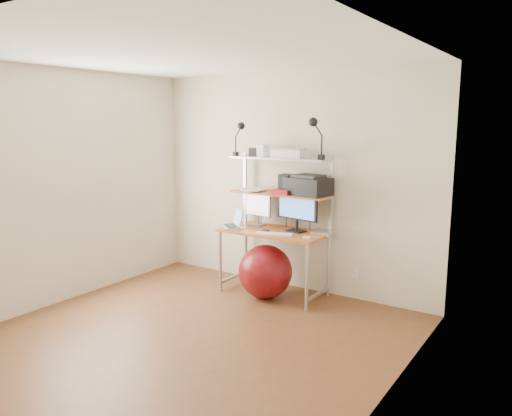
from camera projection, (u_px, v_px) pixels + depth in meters
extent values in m
plane|color=brown|center=(190.00, 338.00, 4.53)|extent=(3.60, 3.60, 0.00)
plane|color=silver|center=(184.00, 53.00, 4.10)|extent=(3.60, 3.60, 0.00)
plane|color=beige|center=(290.00, 182.00, 5.80)|extent=(3.60, 0.00, 3.60)
plane|color=beige|center=(59.00, 188.00, 5.30)|extent=(0.00, 3.60, 3.60)
plane|color=beige|center=(391.00, 226.00, 3.34)|extent=(0.00, 3.60, 3.60)
cube|color=#BB5E24|center=(274.00, 232.00, 5.59)|extent=(1.20, 0.60, 0.03)
cylinder|color=#B4B4B9|center=(220.00, 261.00, 5.74)|extent=(0.04, 0.04, 0.71)
cylinder|color=#B4B4B9|center=(246.00, 252.00, 6.17)|extent=(0.04, 0.04, 0.71)
cylinder|color=#B4B4B9|center=(307.00, 278.00, 5.13)|extent=(0.04, 0.04, 0.71)
cylinder|color=#B4B4B9|center=(328.00, 266.00, 5.56)|extent=(0.04, 0.04, 0.71)
cube|color=#B4B4B9|center=(245.00, 188.00, 6.04)|extent=(0.03, 0.04, 0.84)
cube|color=#B4B4B9|center=(331.00, 195.00, 5.42)|extent=(0.03, 0.04, 0.84)
cube|color=#BB5E24|center=(280.00, 194.00, 5.63)|extent=(1.18, 0.34, 0.02)
cube|color=#B4B4B9|center=(280.00, 158.00, 5.56)|extent=(1.18, 0.34, 0.02)
cube|color=silver|center=(356.00, 273.00, 5.48)|extent=(0.08, 0.01, 0.12)
cube|color=#A7A7AB|center=(257.00, 225.00, 5.86)|extent=(0.18, 0.14, 0.01)
cylinder|color=#A7A7AB|center=(258.00, 220.00, 5.86)|extent=(0.03, 0.03, 0.09)
cube|color=#A7A7AB|center=(258.00, 205.00, 5.83)|extent=(0.37, 0.07, 0.27)
plane|color=white|center=(257.00, 205.00, 5.82)|extent=(0.33, 0.04, 0.33)
cube|color=black|center=(296.00, 231.00, 5.52)|extent=(0.21, 0.18, 0.01)
cylinder|color=black|center=(297.00, 225.00, 5.52)|extent=(0.03, 0.03, 0.12)
cube|color=black|center=(297.00, 206.00, 5.49)|extent=(0.53, 0.11, 0.32)
plane|color=#4182DE|center=(296.00, 206.00, 5.47)|extent=(0.47, 0.07, 0.48)
cube|color=silver|center=(232.00, 227.00, 5.75)|extent=(0.38, 0.37, 0.02)
cube|color=#2B2B2E|center=(232.00, 226.00, 5.75)|extent=(0.29, 0.28, 0.00)
cube|color=silver|center=(241.00, 217.00, 5.76)|extent=(0.28, 0.25, 0.20)
plane|color=#6A8CB1|center=(241.00, 217.00, 5.76)|extent=(0.26, 0.24, 0.28)
cube|color=silver|center=(274.00, 234.00, 5.39)|extent=(0.42, 0.23, 0.01)
cube|color=silver|center=(307.00, 237.00, 5.19)|extent=(0.09, 0.07, 0.02)
cube|color=silver|center=(322.00, 232.00, 5.39)|extent=(0.24, 0.24, 0.04)
cube|color=black|center=(264.00, 231.00, 5.53)|extent=(0.10, 0.14, 0.01)
cube|color=black|center=(308.00, 186.00, 5.43)|extent=(0.52, 0.40, 0.19)
cube|color=#2B2B2E|center=(308.00, 176.00, 5.41)|extent=(0.36, 0.29, 0.03)
cube|color=black|center=(287.00, 184.00, 5.59)|extent=(0.15, 0.15, 0.21)
cube|color=red|center=(281.00, 192.00, 5.49)|extent=(0.21, 0.15, 0.05)
cube|color=silver|center=(290.00, 154.00, 5.50)|extent=(0.38, 0.25, 0.08)
cube|color=#A7A7AB|center=(290.00, 149.00, 5.50)|extent=(0.32, 0.19, 0.01)
cube|color=silver|center=(263.00, 151.00, 5.68)|extent=(0.14, 0.12, 0.13)
cube|color=#2B2B2E|center=(254.00, 152.00, 5.78)|extent=(0.11, 0.11, 0.09)
cube|color=black|center=(236.00, 154.00, 5.76)|extent=(0.05, 0.06, 0.05)
cylinder|color=black|center=(236.00, 144.00, 5.74)|extent=(0.02, 0.02, 0.17)
sphere|color=black|center=(241.00, 126.00, 5.65)|extent=(0.09, 0.09, 0.09)
cube|color=black|center=(321.00, 157.00, 5.20)|extent=(0.05, 0.06, 0.05)
cylinder|color=black|center=(322.00, 145.00, 5.18)|extent=(0.02, 0.02, 0.19)
sphere|color=black|center=(313.00, 122.00, 5.18)|extent=(0.10, 0.10, 0.10)
sphere|color=maroon|center=(265.00, 272.00, 5.53)|extent=(0.60, 0.60, 0.60)
cube|color=white|center=(253.00, 190.00, 5.85)|extent=(0.27, 0.32, 0.00)
cube|color=white|center=(254.00, 190.00, 5.76)|extent=(0.30, 0.34, 0.00)
cube|color=white|center=(250.00, 188.00, 5.89)|extent=(0.24, 0.30, 0.00)
cube|color=white|center=(256.00, 189.00, 5.77)|extent=(0.21, 0.28, 0.00)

